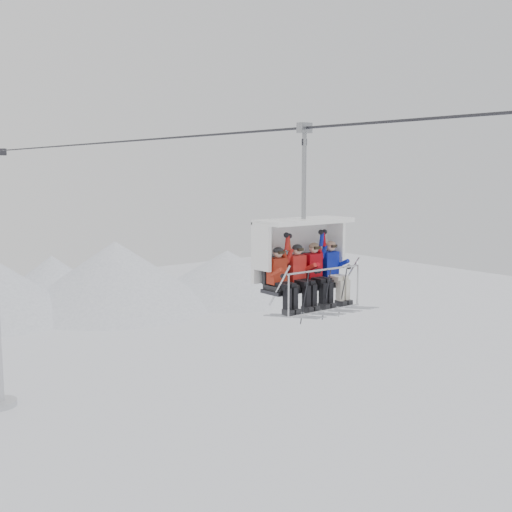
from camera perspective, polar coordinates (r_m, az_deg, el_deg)
haul_cable at (r=15.23m, az=0.00°, el=11.01°), size 0.06×50.00×0.06m
chairlift_carrier at (r=14.13m, az=3.90°, el=0.45°), size 2.22×1.17×3.98m
skier_far_left at (r=13.45m, az=2.23°, el=-1.94°), size 0.37×1.69×1.50m
skier_center_left at (r=13.80m, az=3.93°, el=-1.66°), size 0.38×1.69×1.53m
skier_center_right at (r=14.12m, az=5.39°, el=-1.46°), size 0.38×1.69×1.53m
skier_far_right at (r=14.48m, az=6.89°, el=-1.25°), size 0.38×1.69×1.53m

